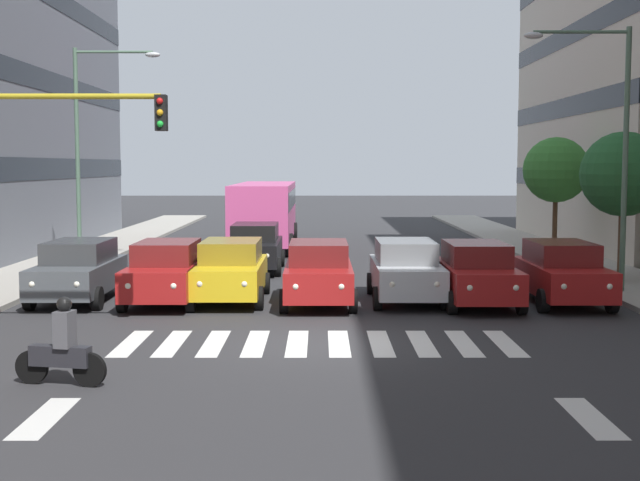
% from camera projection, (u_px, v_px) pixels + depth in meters
% --- Properties ---
extents(ground_plane, '(180.00, 180.00, 0.00)m').
position_uv_depth(ground_plane, '(318.00, 343.00, 18.62)').
color(ground_plane, '#2D2D30').
extents(crosswalk_markings, '(8.55, 2.80, 0.01)m').
position_uv_depth(crosswalk_markings, '(318.00, 343.00, 18.62)').
color(crosswalk_markings, silver).
rests_on(crosswalk_markings, ground_plane).
extents(lane_arrow_0, '(0.50, 2.20, 0.01)m').
position_uv_depth(lane_arrow_0, '(590.00, 417.00, 13.14)').
color(lane_arrow_0, silver).
rests_on(lane_arrow_0, ground_plane).
extents(lane_arrow_1, '(0.50, 2.20, 0.01)m').
position_uv_depth(lane_arrow_1, '(45.00, 417.00, 13.14)').
color(lane_arrow_1, silver).
rests_on(lane_arrow_1, ground_plane).
extents(car_0, '(2.02, 4.44, 1.72)m').
position_uv_depth(car_0, '(562.00, 272.00, 23.85)').
color(car_0, maroon).
rests_on(car_0, ground_plane).
extents(car_1, '(2.02, 4.44, 1.72)m').
position_uv_depth(car_1, '(477.00, 273.00, 23.62)').
color(car_1, maroon).
rests_on(car_1, ground_plane).
extents(car_2, '(2.02, 4.44, 1.72)m').
position_uv_depth(car_2, '(406.00, 270.00, 24.26)').
color(car_2, '#B2B7BC').
rests_on(car_2, ground_plane).
extents(car_3, '(2.02, 4.44, 1.72)m').
position_uv_depth(car_3, '(319.00, 272.00, 23.81)').
color(car_3, maroon).
rests_on(car_3, ground_plane).
extents(car_4, '(2.02, 4.44, 1.72)m').
position_uv_depth(car_4, '(231.00, 270.00, 24.30)').
color(car_4, gold).
rests_on(car_4, ground_plane).
extents(car_5, '(2.02, 4.44, 1.72)m').
position_uv_depth(car_5, '(166.00, 272.00, 23.95)').
color(car_5, maroon).
rests_on(car_5, ground_plane).
extents(car_6, '(2.02, 4.44, 1.72)m').
position_uv_depth(car_6, '(79.00, 270.00, 24.26)').
color(car_6, '#474C51').
rests_on(car_6, ground_plane).
extents(car_row2_0, '(2.02, 4.44, 1.72)m').
position_uv_depth(car_row2_0, '(255.00, 247.00, 31.18)').
color(car_row2_0, black).
rests_on(car_row2_0, ground_plane).
extents(bus_behind_traffic, '(2.78, 10.50, 3.00)m').
position_uv_depth(bus_behind_traffic, '(265.00, 208.00, 39.49)').
color(bus_behind_traffic, '#DB5193').
rests_on(bus_behind_traffic, ground_plane).
extents(motorcycle_with_rider, '(1.69, 0.46, 1.57)m').
position_uv_depth(motorcycle_with_rider, '(62.00, 349.00, 15.01)').
color(motorcycle_with_rider, black).
rests_on(motorcycle_with_rider, ground_plane).
extents(traffic_light_gantry, '(4.79, 0.36, 5.50)m').
position_uv_depth(traffic_light_gantry, '(13.00, 170.00, 18.40)').
color(traffic_light_gantry, '#AD991E').
rests_on(traffic_light_gantry, ground_plane).
extents(street_lamp_left, '(3.11, 0.28, 7.65)m').
position_uv_depth(street_lamp_left, '(609.00, 132.00, 24.93)').
color(street_lamp_left, '#4C6B56').
rests_on(street_lamp_left, sidewalk_left).
extents(street_lamp_right, '(3.20, 0.28, 7.97)m').
position_uv_depth(street_lamp_right, '(90.00, 134.00, 31.73)').
color(street_lamp_right, '#4C6B56').
rests_on(street_lamp_right, sidewalk_right).
extents(street_tree_1, '(2.71, 2.71, 4.76)m').
position_uv_depth(street_tree_1, '(623.00, 174.00, 27.40)').
color(street_tree_1, '#513823').
rests_on(street_tree_1, sidewalk_left).
extents(street_tree_2, '(2.66, 2.66, 4.83)m').
position_uv_depth(street_tree_2, '(556.00, 170.00, 35.00)').
color(street_tree_2, '#513823').
rests_on(street_tree_2, sidewalk_left).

